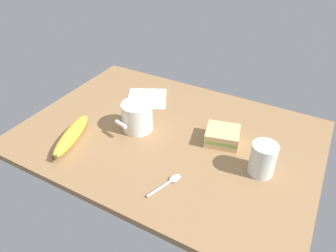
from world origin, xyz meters
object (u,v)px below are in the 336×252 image
Objects in this scene: paper_napkin at (147,98)px; banana at (71,135)px; coffee_mug_black at (137,116)px; sandwich_main at (222,136)px; spoon at (169,182)px; glass_of_milk at (262,161)px.

banana is at bearing -101.77° from paper_napkin.
sandwich_main is at bearing 14.31° from coffee_mug_black.
coffee_mug_black reaches higher than banana.
coffee_mug_black is 0.87× the size of paper_napkin.
banana is at bearing -151.69° from sandwich_main.
banana is (-13.90, -14.81, -2.63)cm from coffee_mug_black.
spoon is 42.69cm from paper_napkin.
spoon is at bearing -50.18° from paper_napkin.
coffee_mug_black is at bearing -66.80° from paper_napkin.
sandwich_main is 15.47cm from glass_of_milk.
coffee_mug_black is 20.48cm from banana.
coffee_mug_black is at bearing -165.69° from sandwich_main.
paper_napkin is at bearing 159.32° from glass_of_milk.
sandwich_main is 0.82× the size of paper_napkin.
coffee_mug_black is at bearing 179.09° from glass_of_milk.
banana is (-53.28, -14.18, -2.01)cm from glass_of_milk.
spoon is (20.06, -15.81, -4.33)cm from coffee_mug_black.
coffee_mug_black is 26.76cm from sandwich_main.
banana is at bearing -165.10° from glass_of_milk.
paper_napkin is at bearing 129.82° from spoon.
glass_of_milk is at bearing 14.90° from banana.
paper_napkin is at bearing 113.20° from coffee_mug_black.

